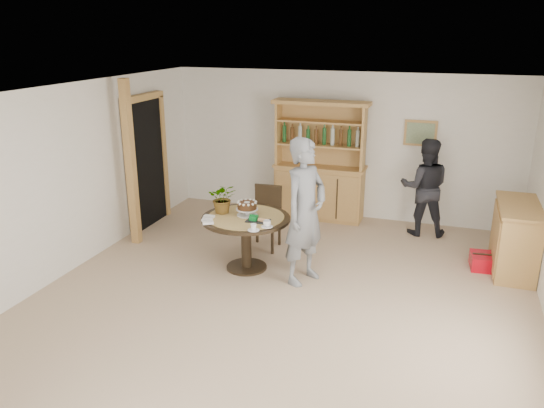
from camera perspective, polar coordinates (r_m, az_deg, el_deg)
The scene contains 17 objects.
ground at distance 6.48m, azimuth 0.62°, elevation -10.88°, with size 7.00×7.00×0.00m, color tan.
room_shell at distance 5.84m, azimuth 0.72°, elevation 4.22°, with size 6.04×7.04×2.52m.
doorway at distance 8.98m, azimuth -13.37°, elevation 4.60°, with size 0.13×1.10×2.18m.
pine_post at distance 8.17m, azimuth -14.96°, elevation 4.17°, with size 0.12×0.12×2.50m, color tan.
hutch at distance 9.20m, azimuth 5.15°, elevation 2.66°, with size 1.62×0.54×2.04m.
sideboard at distance 7.92m, azimuth 24.73°, elevation -3.30°, with size 0.54×1.26×0.94m.
dining_table at distance 7.20m, azimuth -2.81°, elevation -2.51°, with size 1.20×1.20×0.76m.
dining_chair at distance 7.95m, azimuth -0.63°, elevation -0.96°, with size 0.43×0.43×0.95m.
birthday_cake at distance 7.15m, azimuth -2.70°, elevation -0.29°, with size 0.30×0.30×0.20m.
flower_vase at distance 7.25m, azimuth -5.29°, elevation 0.65°, with size 0.38×0.33×0.42m, color #3F7233.
gift_tray at distance 6.95m, azimuth -1.56°, elevation -1.67°, with size 0.30×0.20×0.08m.
coffee_cup_a at distance 6.75m, azimuth -0.54°, elevation -2.17°, with size 0.15×0.15×0.09m.
coffee_cup_b at distance 6.64m, azimuth -2.00°, elevation -2.57°, with size 0.15×0.15×0.08m.
napkins at distance 7.02m, azimuth -6.88°, elevation -1.68°, with size 0.24×0.33×0.03m.
teen_boy at distance 6.74m, azimuth 3.58°, elevation -0.85°, with size 0.70×0.46×1.91m, color slate.
adult_person at distance 8.71m, azimuth 16.09°, elevation 1.74°, with size 0.76×0.59×1.56m, color black.
red_suitcase at distance 7.96m, azimuth 22.70°, elevation -5.80°, with size 0.63×0.45×0.21m.
Camera 1 is at (1.75, -5.38, 3.17)m, focal length 35.00 mm.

